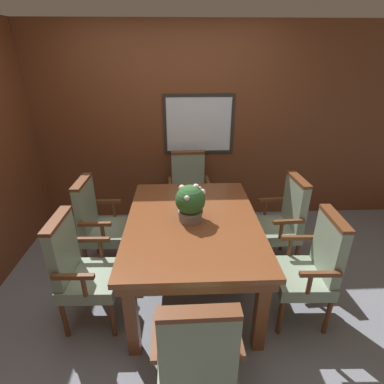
# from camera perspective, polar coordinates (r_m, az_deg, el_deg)

# --- Properties ---
(ground_plane) EXTENTS (14.00, 14.00, 0.00)m
(ground_plane) POSITION_cam_1_polar(r_m,az_deg,el_deg) (3.03, -2.66, -19.07)
(ground_plane) COLOR gray
(wall_back) EXTENTS (7.20, 0.08, 2.45)m
(wall_back) POSITION_cam_1_polar(r_m,az_deg,el_deg) (3.89, -2.99, 12.02)
(wall_back) COLOR brown
(wall_back) RESTS_ON ground_plane
(dining_table) EXTENTS (1.16, 1.59, 0.76)m
(dining_table) POSITION_cam_1_polar(r_m,az_deg,el_deg) (2.71, 0.13, -7.03)
(dining_table) COLOR brown
(dining_table) RESTS_ON ground_plane
(chair_head_far) EXTENTS (0.52, 0.46, 0.99)m
(chair_head_far) POSITION_cam_1_polar(r_m,az_deg,el_deg) (3.80, -0.65, 0.69)
(chair_head_far) COLOR brown
(chair_head_far) RESTS_ON ground_plane
(chair_left_far) EXTENTS (0.46, 0.51, 0.99)m
(chair_left_far) POSITION_cam_1_polar(r_m,az_deg,el_deg) (3.22, -17.38, -5.39)
(chair_left_far) COLOR brown
(chair_left_far) RESTS_ON ground_plane
(chair_right_near) EXTENTS (0.46, 0.51, 0.99)m
(chair_right_near) POSITION_cam_1_polar(r_m,az_deg,el_deg) (2.69, 21.84, -12.86)
(chair_right_near) COLOR brown
(chair_right_near) RESTS_ON ground_plane
(chair_right_far) EXTENTS (0.47, 0.52, 0.99)m
(chair_right_far) POSITION_cam_1_polar(r_m,az_deg,el_deg) (3.26, 16.87, -4.97)
(chair_right_far) COLOR brown
(chair_right_far) RESTS_ON ground_plane
(chair_left_near) EXTENTS (0.46, 0.51, 0.99)m
(chair_left_near) POSITION_cam_1_polar(r_m,az_deg,el_deg) (2.64, -20.55, -13.37)
(chair_left_near) COLOR brown
(chair_left_near) RESTS_ON ground_plane
(chair_head_near) EXTENTS (0.51, 0.45, 0.99)m
(chair_head_near) POSITION_cam_1_polar(r_m,az_deg,el_deg) (1.96, 0.91, -28.64)
(chair_head_near) COLOR brown
(chair_head_near) RESTS_ON ground_plane
(potted_plant) EXTENTS (0.27, 0.28, 0.34)m
(potted_plant) POSITION_cam_1_polar(r_m,az_deg,el_deg) (2.58, -0.29, -1.99)
(potted_plant) COLOR gray
(potted_plant) RESTS_ON dining_table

